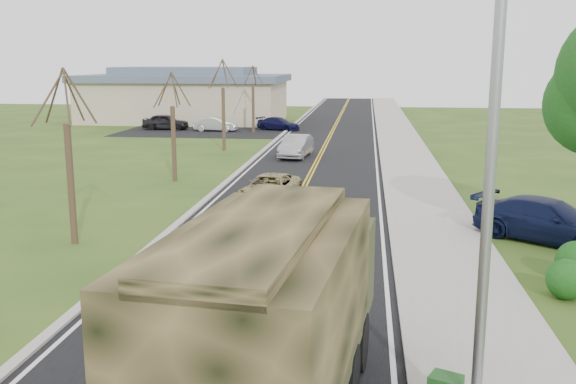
% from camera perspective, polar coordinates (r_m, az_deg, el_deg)
% --- Properties ---
extents(road, '(8.00, 120.00, 0.01)m').
position_cam_1_polar(road, '(51.09, 3.50, 4.50)').
color(road, black).
rests_on(road, ground).
extents(curb_right, '(0.30, 120.00, 0.12)m').
position_cam_1_polar(curb_right, '(51.00, 8.18, 4.46)').
color(curb_right, '#9E998E').
rests_on(curb_right, ground).
extents(sidewalk_right, '(3.20, 120.00, 0.10)m').
position_cam_1_polar(sidewalk_right, '(51.07, 10.14, 4.39)').
color(sidewalk_right, '#9E998E').
rests_on(sidewalk_right, ground).
extents(curb_left, '(0.30, 120.00, 0.10)m').
position_cam_1_polar(curb_left, '(51.50, -1.12, 4.63)').
color(curb_left, '#9E998E').
rests_on(curb_left, ground).
extents(street_light, '(1.65, 0.22, 8.00)m').
position_cam_1_polar(street_light, '(10.44, 16.95, 0.87)').
color(street_light, gray).
rests_on(street_light, ground).
extents(bare_tree_a, '(1.93, 2.26, 6.08)m').
position_cam_1_polar(bare_tree_a, '(23.23, -18.83, 1.91)').
color(bare_tree_a, '#38281C').
rests_on(bare_tree_a, ground).
extents(bare_tree_b, '(1.83, 2.14, 5.73)m').
position_cam_1_polar(bare_tree_b, '(34.34, -10.15, 5.04)').
color(bare_tree_b, '#38281C').
rests_on(bare_tree_b, ground).
extents(bare_tree_c, '(2.04, 2.39, 6.42)m').
position_cam_1_polar(bare_tree_c, '(45.87, -5.76, 7.14)').
color(bare_tree_c, '#38281C').
rests_on(bare_tree_c, ground).
extents(bare_tree_d, '(1.88, 2.20, 5.91)m').
position_cam_1_polar(bare_tree_d, '(57.62, -3.12, 7.85)').
color(bare_tree_d, '#38281C').
rests_on(bare_tree_d, ground).
extents(commercial_building, '(25.50, 21.50, 5.65)m').
position_cam_1_polar(commercial_building, '(69.35, -9.06, 8.47)').
color(commercial_building, tan).
rests_on(commercial_building, ground).
extents(military_truck, '(3.52, 7.99, 3.87)m').
position_cam_1_polar(military_truck, '(11.01, -1.37, -10.09)').
color(military_truck, black).
rests_on(military_truck, ground).
extents(suv_champagne, '(2.65, 4.76, 1.26)m').
position_cam_1_polar(suv_champagne, '(28.89, -1.64, 0.29)').
color(suv_champagne, '#9E8F59').
rests_on(suv_champagne, ground).
extents(sedan_silver, '(2.01, 4.60, 1.47)m').
position_cam_1_polar(sedan_silver, '(42.53, 0.72, 4.09)').
color(sedan_silver, '#A2A2A6').
rests_on(sedan_silver, ground).
extents(pickup_navy, '(5.45, 4.73, 1.51)m').
position_cam_1_polar(pickup_navy, '(24.41, 22.15, -2.38)').
color(pickup_navy, black).
rests_on(pickup_navy, ground).
extents(lot_car_dark, '(4.30, 1.84, 1.45)m').
position_cam_1_polar(lot_car_dark, '(60.90, -10.82, 6.14)').
color(lot_car_dark, black).
rests_on(lot_car_dark, ground).
extents(lot_car_silver, '(3.96, 1.54, 1.29)m').
position_cam_1_polar(lot_car_silver, '(58.86, -6.45, 6.01)').
color(lot_car_silver, silver).
rests_on(lot_car_silver, ground).
extents(lot_car_navy, '(4.39, 2.93, 1.18)m').
position_cam_1_polar(lot_car_navy, '(59.44, -0.85, 6.08)').
color(lot_car_navy, black).
rests_on(lot_car_navy, ground).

